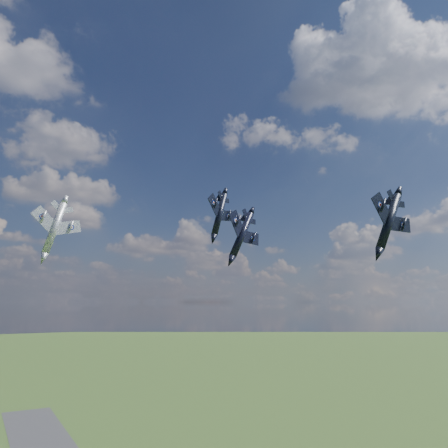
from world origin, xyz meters
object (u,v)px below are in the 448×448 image
jet_left_silver (55,228)px  jet_right_navy (389,221)px  jet_lead_navy (242,235)px  jet_high_navy (219,214)px

jet_left_silver → jet_right_navy: bearing=-38.4°
jet_lead_navy → jet_left_silver: 35.20m
jet_high_navy → jet_left_silver: (-38.41, -6.02, -7.47)m
jet_lead_navy → jet_left_silver: jet_lead_navy is taller
jet_high_navy → jet_left_silver: size_ratio=1.15×
jet_right_navy → jet_left_silver: (-50.92, 33.49, -0.45)m
jet_right_navy → jet_high_navy: jet_high_navy is taller
jet_lead_navy → jet_right_navy: bearing=-62.5°
jet_right_navy → jet_left_silver: bearing=146.4°
jet_lead_navy → jet_left_silver: size_ratio=1.04×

